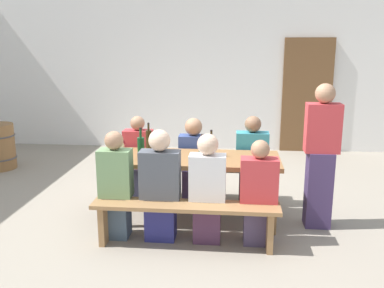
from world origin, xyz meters
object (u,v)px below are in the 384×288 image
object	(u,v)px
wine_bottle_3	(211,147)
seated_guest_near_3	(258,196)
seated_guest_near_0	(116,187)
bench_near	(185,213)
wine_glass_2	(263,151)
seated_guest_near_2	(207,190)
wine_glass_0	(123,141)
wine_bottle_2	(141,148)
tasting_table	(192,164)
bench_far	(197,173)
wine_glass_1	(122,143)
seated_guest_near_1	(160,188)
seated_guest_far_0	(139,162)
standing_host	(321,159)
seated_guest_far_2	(252,164)
wine_bottle_1	(149,140)
wine_bottle_0	(202,150)
seated_guest_far_1	(193,163)
wooden_door	(307,96)

from	to	relation	value
wine_bottle_3	seated_guest_near_3	distance (m)	0.84
seated_guest_near_0	bench_near	bearing A→B (deg)	-101.45
wine_glass_2	seated_guest_near_2	xyz separation A→B (m)	(-0.58, -0.50, -0.30)
wine_bottle_3	wine_glass_0	size ratio (longest dim) A/B	2.00
seated_guest_near_3	wine_bottle_3	bearing A→B (deg)	41.90
wine_bottle_2	wine_glass_2	distance (m)	1.35
tasting_table	wine_glass_0	size ratio (longest dim) A/B	12.88
bench_far	wine_glass_0	world-z (taller)	wine_glass_0
wine_glass_1	wine_glass_2	bearing A→B (deg)	-3.69
bench_near	bench_far	distance (m)	1.36
wine_glass_1	seated_guest_near_1	bearing A→B (deg)	-47.70
wine_bottle_3	seated_guest_far_0	xyz separation A→B (m)	(-0.95, 0.49, -0.34)
seated_guest_near_2	bench_far	bearing A→B (deg)	9.82
standing_host	seated_guest_far_0	bearing A→B (deg)	-14.81
wine_glass_0	standing_host	world-z (taller)	standing_host
seated_guest_near_2	seated_guest_far_2	size ratio (longest dim) A/B	0.99
wine_glass_1	seated_guest_near_3	bearing A→B (deg)	-21.27
seated_guest_near_1	seated_guest_far_0	world-z (taller)	seated_guest_near_1
wine_bottle_1	wine_glass_0	bearing A→B (deg)	-176.67
wine_bottle_0	wine_glass_0	xyz separation A→B (m)	(-0.98, 0.35, -0.00)
tasting_table	bench_near	distance (m)	0.75
wine_bottle_3	wine_glass_1	bearing A→B (deg)	178.15
wine_bottle_3	wine_glass_2	distance (m)	0.58
wine_glass_2	seated_guest_near_0	bearing A→B (deg)	-161.99
bench_far	wine_bottle_3	distance (m)	0.85
wine_glass_2	seated_guest_far_1	size ratio (longest dim) A/B	0.13
wine_bottle_3	wine_glass_2	world-z (taller)	wine_bottle_3
wine_bottle_2	seated_guest_near_2	size ratio (longest dim) A/B	0.32
bench_near	bench_far	bearing A→B (deg)	90.00
bench_near	seated_guest_near_1	size ratio (longest dim) A/B	1.61
wine_bottle_0	seated_guest_near_2	distance (m)	0.53
wooden_door	seated_guest_far_2	bearing A→B (deg)	-110.92
wine_bottle_0	wine_bottle_1	world-z (taller)	wine_bottle_1
wine_glass_2	seated_guest_near_1	bearing A→B (deg)	-154.99
seated_guest_near_2	standing_host	world-z (taller)	standing_host
wooden_door	wine_glass_2	distance (m)	3.60
wine_bottle_1	seated_guest_near_0	bearing A→B (deg)	-104.10
seated_guest_far_1	wooden_door	bearing A→B (deg)	147.62
wine_bottle_3	wine_glass_1	world-z (taller)	wine_bottle_3
wooden_door	seated_guest_near_3	xyz separation A→B (m)	(-1.08, -3.95, -0.54)
wine_glass_2	seated_guest_far_2	size ratio (longest dim) A/B	0.13
standing_host	bench_near	bearing A→B (deg)	24.40
seated_guest_near_0	seated_guest_near_2	distance (m)	0.95
bench_near	seated_guest_near_2	size ratio (longest dim) A/B	1.65
wine_bottle_3	seated_guest_far_0	distance (m)	1.12
wine_glass_2	seated_guest_near_0	distance (m)	1.64
wine_bottle_0	wine_glass_1	world-z (taller)	wine_bottle_0
tasting_table	seated_guest_near_2	size ratio (longest dim) A/B	1.74
tasting_table	wine_bottle_1	xyz separation A→B (m)	(-0.54, 0.26, 0.21)
wine_bottle_0	seated_guest_far_2	distance (m)	0.92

